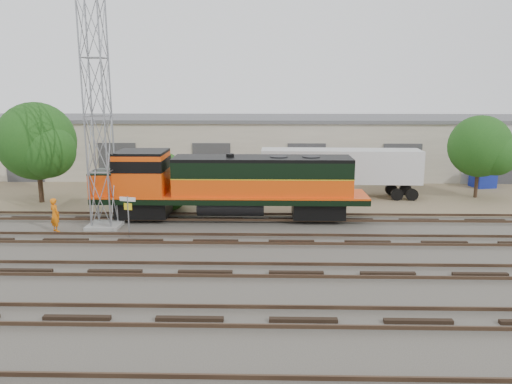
{
  "coord_description": "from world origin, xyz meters",
  "views": [
    {
      "loc": [
        -1.29,
        -23.67,
        8.1
      ],
      "look_at": [
        -1.92,
        4.0,
        2.2
      ],
      "focal_mm": 35.0,
      "sensor_mm": 36.0,
      "label": 1
    }
  ],
  "objects_px": {
    "worker": "(55,215)",
    "semi_trailer": "(344,167)",
    "signal_tower": "(98,120)",
    "locomotive": "(226,183)"
  },
  "relations": [
    {
      "from": "worker",
      "to": "semi_trailer",
      "type": "xyz_separation_m",
      "value": [
        17.62,
        9.36,
        1.27
      ]
    },
    {
      "from": "signal_tower",
      "to": "semi_trailer",
      "type": "height_order",
      "value": "signal_tower"
    },
    {
      "from": "worker",
      "to": "semi_trailer",
      "type": "relative_size",
      "value": 0.17
    },
    {
      "from": "signal_tower",
      "to": "worker",
      "type": "height_order",
      "value": "signal_tower"
    },
    {
      "from": "worker",
      "to": "semi_trailer",
      "type": "distance_m",
      "value": 19.99
    },
    {
      "from": "locomotive",
      "to": "semi_trailer",
      "type": "height_order",
      "value": "locomotive"
    },
    {
      "from": "locomotive",
      "to": "signal_tower",
      "type": "relative_size",
      "value": 1.3
    },
    {
      "from": "signal_tower",
      "to": "worker",
      "type": "distance_m",
      "value": 5.88
    },
    {
      "from": "signal_tower",
      "to": "semi_trailer",
      "type": "xyz_separation_m",
      "value": [
        15.15,
        8.34,
        -3.98
      ]
    },
    {
      "from": "locomotive",
      "to": "semi_trailer",
      "type": "distance_m",
      "value": 10.54
    }
  ]
}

